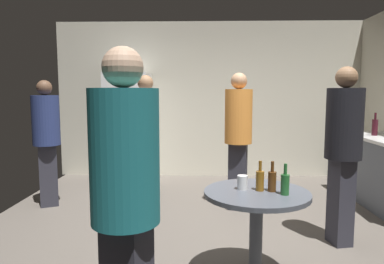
% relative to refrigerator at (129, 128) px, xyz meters
% --- Properties ---
extents(ground_plane, '(5.20, 5.20, 0.10)m').
position_rel_refrigerator_xyz_m(ground_plane, '(1.35, -2.20, -0.95)').
color(ground_plane, '#5B544C').
extents(wall_back, '(5.32, 0.06, 2.70)m').
position_rel_refrigerator_xyz_m(wall_back, '(1.35, 0.43, 0.45)').
color(wall_back, beige).
rests_on(wall_back, ground_plane).
extents(refrigerator, '(0.70, 0.68, 1.80)m').
position_rel_refrigerator_xyz_m(refrigerator, '(0.00, 0.00, 0.00)').
color(refrigerator, white).
rests_on(refrigerator, ground_plane).
extents(wine_bottle_on_counter, '(0.08, 0.08, 0.31)m').
position_rel_refrigerator_xyz_m(wine_bottle_on_counter, '(3.57, -0.98, 0.12)').
color(wine_bottle_on_counter, '#3F141E').
rests_on(wine_bottle_on_counter, kitchen_counter).
extents(foreground_table, '(0.80, 0.80, 0.73)m').
position_rel_refrigerator_xyz_m(foreground_table, '(1.64, -3.18, -0.27)').
color(foreground_table, '#4C515B').
rests_on(foreground_table, ground_plane).
extents(beer_bottle_amber, '(0.06, 0.06, 0.23)m').
position_rel_refrigerator_xyz_m(beer_bottle_amber, '(1.66, -3.16, -0.08)').
color(beer_bottle_amber, '#8C5919').
rests_on(beer_bottle_amber, foreground_table).
extents(beer_bottle_brown, '(0.06, 0.06, 0.23)m').
position_rel_refrigerator_xyz_m(beer_bottle_brown, '(1.75, -3.18, -0.08)').
color(beer_bottle_brown, '#593314').
rests_on(beer_bottle_brown, foreground_table).
extents(beer_bottle_green, '(0.06, 0.06, 0.23)m').
position_rel_refrigerator_xyz_m(beer_bottle_green, '(1.83, -3.26, -0.08)').
color(beer_bottle_green, '#26662D').
rests_on(beer_bottle_green, foreground_table).
extents(plastic_cup_white, '(0.08, 0.08, 0.11)m').
position_rel_refrigerator_xyz_m(plastic_cup_white, '(1.53, -3.14, -0.11)').
color(plastic_cup_white, white).
rests_on(plastic_cup_white, foreground_table).
extents(person_in_orange_shirt, '(0.42, 0.42, 1.72)m').
position_rel_refrigerator_xyz_m(person_in_orange_shirt, '(1.68, -1.41, 0.11)').
color(person_in_orange_shirt, '#2D2D38').
rests_on(person_in_orange_shirt, ground_plane).
extents(person_in_black_shirt, '(0.40, 0.40, 1.72)m').
position_rel_refrigerator_xyz_m(person_in_black_shirt, '(2.57, -2.42, 0.11)').
color(person_in_black_shirt, '#2D2D38').
rests_on(person_in_black_shirt, ground_plane).
extents(person_in_gray_shirt, '(0.47, 0.47, 1.70)m').
position_rel_refrigerator_xyz_m(person_in_gray_shirt, '(0.51, -1.33, 0.10)').
color(person_in_gray_shirt, '#2D2D38').
rests_on(person_in_gray_shirt, ground_plane).
extents(person_in_teal_shirt, '(0.45, 0.45, 1.69)m').
position_rel_refrigerator_xyz_m(person_in_teal_shirt, '(0.84, -4.10, 0.09)').
color(person_in_teal_shirt, '#2D2D38').
rests_on(person_in_teal_shirt, ground_plane).
extents(person_in_navy_shirt, '(0.45, 0.45, 1.64)m').
position_rel_refrigerator_xyz_m(person_in_navy_shirt, '(-0.78, -1.35, 0.06)').
color(person_in_navy_shirt, '#2D2D38').
rests_on(person_in_navy_shirt, ground_plane).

